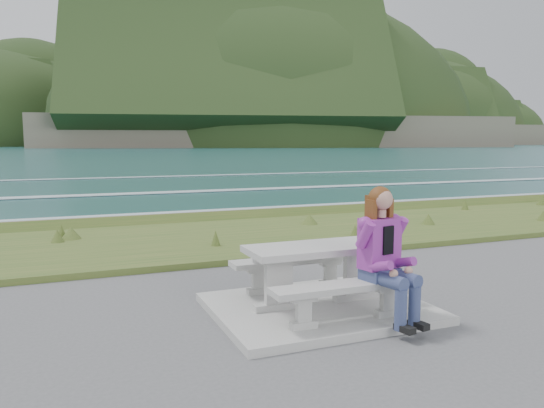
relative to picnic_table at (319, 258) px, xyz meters
The scene contains 9 objects.
concrete_slab 0.63m from the picnic_table, behind, with size 2.60×2.10×0.10m, color #9A9A95.
picnic_table is the anchor object (origin of this frame).
bench_landward 0.74m from the picnic_table, 90.00° to the right, with size 1.80×0.35×0.45m.
bench_seaward 0.74m from the picnic_table, 90.00° to the left, with size 1.80×0.35×0.45m.
grass_verge 5.05m from the picnic_table, 90.00° to the left, with size 160.00×4.50×0.22m, color #325720.
shore_drop 7.93m from the picnic_table, 90.00° to the left, with size 160.00×0.80×2.20m, color #67594D.
ocean 25.21m from the picnic_table, 90.00° to the left, with size 1600.00×1600.00×0.09m.
headland_range 441.70m from the picnic_table, 64.45° to the left, with size 729.83×363.95×181.88m.
seated_woman 0.96m from the picnic_table, 61.71° to the right, with size 0.57×0.84×1.52m.
Camera 1 is at (-2.94, -5.72, 2.13)m, focal length 35.00 mm.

